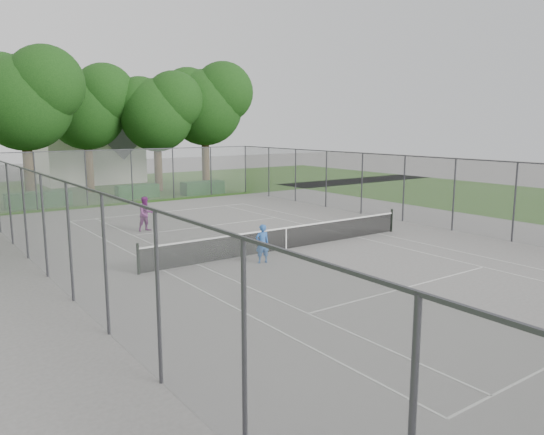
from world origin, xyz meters
TOP-DOWN VIEW (x-y plane):
  - ground at (0.00, 0.00)m, footprint 120.00×120.00m
  - grass_far at (0.00, 26.00)m, footprint 60.00×20.00m
  - court_markings at (0.00, 0.00)m, footprint 11.03×23.83m
  - tennis_net at (0.00, 0.00)m, footprint 12.87×0.10m
  - perimeter_fence at (0.00, 0.00)m, footprint 18.08×34.08m
  - tree_far_left at (-5.49, 20.75)m, footprint 7.07×6.46m
  - tree_far_midleft at (-0.56, 23.98)m, footprint 6.71×6.12m
  - tree_far_midright at (3.99, 21.53)m, footprint 6.36×5.81m
  - tree_far_right at (8.48, 22.06)m, footprint 7.08×6.46m
  - hedge_left at (-5.65, 18.26)m, footprint 3.85×1.15m
  - hedge_mid at (0.97, 18.62)m, footprint 2.99×0.85m
  - hedge_right at (5.77, 17.90)m, footprint 3.15×1.16m
  - house at (1.48, 31.04)m, footprint 8.25×6.39m
  - girl_player at (-2.03, -1.20)m, footprint 0.59×0.45m
  - woman_player at (-3.17, 7.03)m, footprint 0.89×0.74m

SIDE VIEW (x-z plane):
  - ground at x=0.00m, z-range 0.00..0.00m
  - grass_far at x=0.00m, z-range 0.00..0.00m
  - court_markings at x=0.00m, z-range 0.00..0.01m
  - hedge_mid at x=0.97m, z-range 0.00..0.94m
  - hedge_right at x=5.77m, z-range 0.00..0.95m
  - hedge_left at x=-5.65m, z-range 0.00..0.96m
  - tennis_net at x=0.00m, z-range -0.04..1.06m
  - girl_player at x=-2.03m, z-range 0.00..1.47m
  - woman_player at x=-3.17m, z-range 0.00..1.69m
  - perimeter_fence at x=0.00m, z-range 0.05..3.57m
  - house at x=1.48m, z-range -1.00..9.26m
  - tree_far_midright at x=3.99m, z-range 1.71..10.86m
  - tree_far_midleft at x=-0.56m, z-range 1.80..11.44m
  - tree_far_left at x=-5.49m, z-range 1.90..12.07m
  - tree_far_right at x=8.48m, z-range 1.90..12.08m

